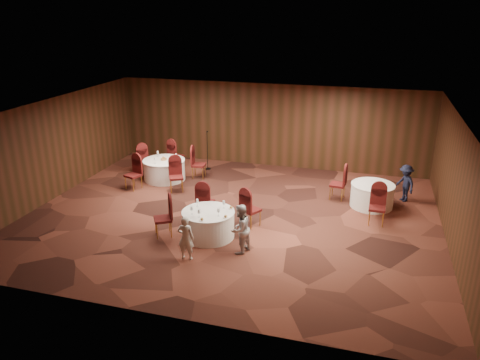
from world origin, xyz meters
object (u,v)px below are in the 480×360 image
(mic_stand, at_px, (208,158))
(man_c, at_px, (405,183))
(woman_a, at_px, (186,238))
(table_main, at_px, (208,224))
(table_left, at_px, (164,170))
(table_right, at_px, (372,195))
(woman_b, at_px, (240,229))

(mic_stand, height_order, man_c, mic_stand)
(woman_a, distance_m, man_c, 7.58)
(table_main, bearing_deg, man_c, 38.17)
(man_c, bearing_deg, woman_a, -77.91)
(table_main, relative_size, table_left, 0.95)
(mic_stand, bearing_deg, table_left, -125.83)
(table_right, xyz_separation_m, man_c, (0.99, 0.75, 0.23))
(table_left, distance_m, woman_a, 5.86)
(table_left, relative_size, woman_b, 1.15)
(mic_stand, bearing_deg, table_right, -17.78)
(table_main, height_order, table_right, same)
(table_right, relative_size, woman_a, 1.16)
(mic_stand, relative_size, man_c, 1.24)
(table_left, xyz_separation_m, man_c, (8.25, 0.31, 0.23))
(table_left, relative_size, man_c, 1.24)
(table_main, bearing_deg, woman_a, -95.34)
(mic_stand, distance_m, woman_a, 6.86)
(table_main, distance_m, table_right, 5.38)
(table_right, bearing_deg, woman_a, -133.09)
(mic_stand, bearing_deg, table_main, -70.01)
(mic_stand, relative_size, woman_b, 1.15)
(table_main, height_order, woman_a, woman_a)
(mic_stand, distance_m, man_c, 7.25)
(table_main, xyz_separation_m, man_c, (5.21, 4.10, 0.23))
(mic_stand, relative_size, woman_a, 1.30)
(woman_a, bearing_deg, table_right, -135.72)
(table_main, distance_m, woman_b, 1.26)
(woman_a, bearing_deg, mic_stand, -77.30)
(table_left, relative_size, mic_stand, 1.00)
(table_right, distance_m, woman_b, 5.06)
(woman_b, bearing_deg, table_right, 162.89)
(table_left, distance_m, woman_b, 6.02)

